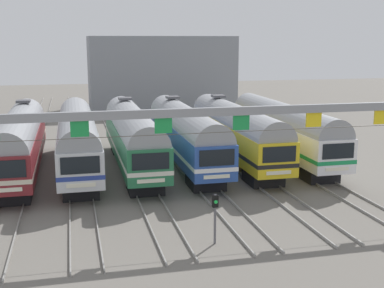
# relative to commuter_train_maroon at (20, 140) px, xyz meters

# --- Properties ---
(ground_plane) EXTENTS (160.00, 160.00, 0.00)m
(ground_plane) POSITION_rel_commuter_train_maroon_xyz_m (10.44, 0.00, -2.69)
(ground_plane) COLOR slate
(track_bed) EXTENTS (22.39, 70.00, 0.15)m
(track_bed) POSITION_rel_commuter_train_maroon_xyz_m (10.44, 17.00, -2.61)
(track_bed) COLOR gray
(track_bed) RESTS_ON ground
(commuter_train_maroon) EXTENTS (2.88, 18.06, 5.05)m
(commuter_train_maroon) POSITION_rel_commuter_train_maroon_xyz_m (0.00, 0.00, 0.00)
(commuter_train_maroon) COLOR maroon
(commuter_train_maroon) RESTS_ON ground
(commuter_train_silver) EXTENTS (2.88, 18.06, 4.77)m
(commuter_train_silver) POSITION_rel_commuter_train_maroon_xyz_m (4.18, -0.00, -0.00)
(commuter_train_silver) COLOR silver
(commuter_train_silver) RESTS_ON ground
(commuter_train_green) EXTENTS (2.88, 18.06, 5.05)m
(commuter_train_green) POSITION_rel_commuter_train_maroon_xyz_m (8.35, 0.00, 0.00)
(commuter_train_green) COLOR #236B42
(commuter_train_green) RESTS_ON ground
(commuter_train_blue) EXTENTS (2.88, 18.06, 5.05)m
(commuter_train_blue) POSITION_rel_commuter_train_maroon_xyz_m (12.53, 0.00, 0.00)
(commuter_train_blue) COLOR #284C9E
(commuter_train_blue) RESTS_ON ground
(commuter_train_yellow) EXTENTS (2.88, 18.06, 5.05)m
(commuter_train_yellow) POSITION_rel_commuter_train_maroon_xyz_m (16.71, 0.00, 0.00)
(commuter_train_yellow) COLOR gold
(commuter_train_yellow) RESTS_ON ground
(commuter_train_white) EXTENTS (2.88, 18.06, 4.77)m
(commuter_train_white) POSITION_rel_commuter_train_maroon_xyz_m (20.88, -0.00, -0.00)
(commuter_train_white) COLOR white
(commuter_train_white) RESTS_ON ground
(catenary_gantry) EXTENTS (26.12, 0.44, 6.97)m
(catenary_gantry) POSITION_rel_commuter_train_maroon_xyz_m (10.44, -13.50, 2.67)
(catenary_gantry) COLOR gray
(catenary_gantry) RESTS_ON ground
(yard_signal_mast) EXTENTS (0.28, 0.35, 2.56)m
(yard_signal_mast) POSITION_rel_commuter_train_maroon_xyz_m (10.44, -15.93, -0.89)
(yard_signal_mast) COLOR #59595E
(yard_signal_mast) RESTS_ON ground
(maintenance_building) EXTENTS (20.58, 10.00, 10.39)m
(maintenance_building) POSITION_rel_commuter_train_maroon_xyz_m (16.77, 35.36, 2.51)
(maintenance_building) COLOR gray
(maintenance_building) RESTS_ON ground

